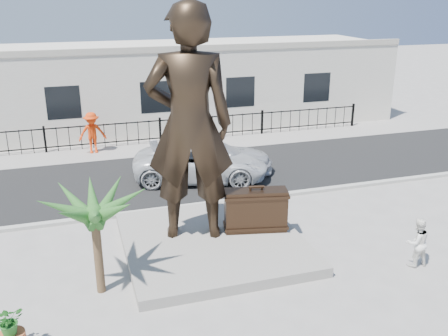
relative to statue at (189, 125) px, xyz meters
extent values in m
plane|color=#9E9991|center=(1.03, -1.99, -3.70)|extent=(100.00, 100.00, 0.00)
cube|color=black|center=(1.03, 6.01, -3.70)|extent=(40.00, 7.00, 0.01)
cube|color=#A5A399|center=(1.03, 2.51, -3.64)|extent=(40.00, 0.25, 0.12)
cube|color=#9E9991|center=(1.03, 10.01, -3.69)|extent=(40.00, 2.50, 0.02)
cube|color=gray|center=(0.53, -0.49, -3.55)|extent=(5.20, 5.20, 0.30)
cube|color=black|center=(1.03, 10.81, -3.10)|extent=(22.00, 0.10, 1.20)
cube|color=silver|center=(1.03, 15.01, -1.50)|extent=(28.00, 7.00, 4.40)
imported|color=black|center=(0.00, 0.00, 0.00)|extent=(2.79, 2.15, 6.81)
cube|color=black|center=(1.93, -0.35, -2.74)|extent=(1.96, 0.97, 1.32)
imported|color=white|center=(5.62, -3.19, -2.99)|extent=(0.71, 0.56, 1.43)
imported|color=silver|center=(1.66, 5.12, -2.95)|extent=(5.83, 3.88, 1.49)
imported|color=#AEB0B3|center=(2.25, 5.56, -2.96)|extent=(5.22, 2.49, 1.47)
imported|color=red|center=(-2.31, 10.05, -2.71)|extent=(1.29, 0.77, 1.95)
imported|color=#22621F|center=(-4.83, -3.56, -2.98)|extent=(0.73, 0.69, 0.64)
camera|label=1|loc=(-3.13, -13.32, 3.56)|focal=40.00mm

